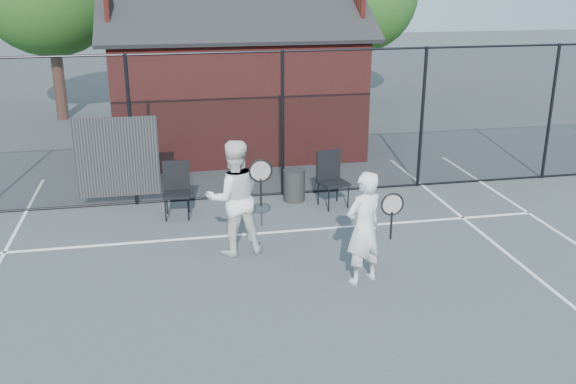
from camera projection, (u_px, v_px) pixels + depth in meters
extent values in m
plane|color=#41454A|center=(279.00, 319.00, 8.67)|extent=(80.00, 80.00, 0.00)
cube|color=white|center=(249.00, 234.00, 11.45)|extent=(11.00, 0.06, 0.01)
cube|color=white|center=(250.00, 237.00, 11.31)|extent=(0.06, 0.30, 0.01)
cylinder|color=black|center=(131.00, 132.00, 12.45)|extent=(0.07, 0.07, 3.00)
cylinder|color=black|center=(283.00, 125.00, 13.00)|extent=(0.07, 0.07, 3.00)
cylinder|color=black|center=(422.00, 119.00, 13.54)|extent=(0.07, 0.07, 3.00)
cylinder|color=black|center=(550.00, 113.00, 14.09)|extent=(0.07, 0.07, 3.00)
cylinder|color=black|center=(231.00, 52.00, 12.33)|extent=(22.00, 0.04, 0.04)
cylinder|color=black|center=(236.00, 196.00, 13.29)|extent=(22.00, 0.04, 0.04)
cube|color=black|center=(234.00, 127.00, 12.81)|extent=(22.00, 3.00, 0.01)
cube|color=black|center=(117.00, 157.00, 12.54)|extent=(1.60, 0.04, 1.60)
cube|color=maroon|center=(235.00, 91.00, 16.61)|extent=(6.00, 4.00, 3.00)
cube|color=black|center=(238.00, 12.00, 15.02)|extent=(6.50, 2.36, 1.32)
cube|color=black|center=(229.00, 8.00, 16.88)|extent=(6.50, 2.36, 1.32)
cube|color=maroon|center=(111.00, 11.00, 15.41)|extent=(0.10, 2.80, 1.06)
cube|color=maroon|center=(347.00, 9.00, 16.49)|extent=(0.10, 2.80, 1.06)
cylinder|color=#351D15|center=(59.00, 79.00, 19.96)|extent=(0.36, 0.36, 2.52)
cylinder|color=#351D15|center=(358.00, 70.00, 22.75)|extent=(0.36, 0.36, 2.23)
imported|color=silver|center=(364.00, 228.00, 9.45)|extent=(0.74, 0.63, 1.74)
torus|color=black|center=(392.00, 204.00, 9.03)|extent=(0.34, 0.03, 0.34)
cylinder|color=black|center=(391.00, 226.00, 9.13)|extent=(0.03, 0.03, 0.42)
imported|color=white|center=(234.00, 198.00, 10.43)|extent=(1.01, 0.83, 1.93)
torus|color=black|center=(261.00, 171.00, 9.96)|extent=(0.38, 0.03, 0.38)
cylinder|color=black|center=(261.00, 193.00, 10.08)|extent=(0.04, 0.04, 0.46)
cube|color=black|center=(176.00, 191.00, 12.08)|extent=(0.54, 0.56, 1.04)
cube|color=black|center=(333.00, 181.00, 12.63)|extent=(0.64, 0.65, 1.09)
cylinder|color=#242424|center=(294.00, 185.00, 13.04)|extent=(0.49, 0.49, 0.65)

